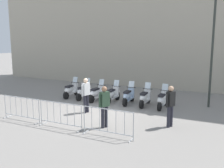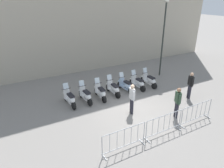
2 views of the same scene
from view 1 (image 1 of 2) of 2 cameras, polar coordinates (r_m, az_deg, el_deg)
name	(u,v)px [view 1 (image 1 of 2)]	position (r m, az deg, el deg)	size (l,w,h in m)	color
ground_plane	(92,112)	(12.52, -4.58, -6.50)	(120.00, 120.00, 0.00)	gray
motorcycle_0	(71,90)	(15.86, -9.51, -1.44)	(0.57, 1.73, 1.24)	black
motorcycle_1	(83,92)	(15.27, -6.64, -1.81)	(0.56, 1.73, 1.24)	black
motorcycle_2	(97,93)	(14.71, -3.58, -2.20)	(0.56, 1.72, 1.24)	black
motorcycle_3	(112,95)	(14.35, 0.07, -2.49)	(0.56, 1.73, 1.24)	black
motorcycle_4	(128,96)	(13.97, 3.76, -2.84)	(0.58, 1.72, 1.24)	black
motorcycle_5	(145,98)	(13.62, 7.56, -3.24)	(0.56, 1.73, 1.24)	black
motorcycle_6	(162,100)	(13.32, 11.54, -3.65)	(0.56, 1.73, 1.24)	black
barrier_segment_0	(22,109)	(11.82, -20.17, -5.43)	(2.09, 0.53, 1.07)	#B2B5B7
barrier_segment_1	(61,115)	(10.39, -11.81, -7.08)	(2.09, 0.53, 1.07)	#B2B5B7
barrier_segment_2	(108,123)	(9.26, -1.02, -8.98)	(2.09, 0.53, 1.07)	#B2B5B7
street_lamp	(213,41)	(13.99, 22.28, 9.12)	(0.36, 0.36, 5.83)	#2D332D
officer_near_row_end	(104,104)	(10.07, -1.76, -4.73)	(0.34, 0.51, 1.73)	#23232D
officer_mid_plaza	(170,104)	(10.42, 13.35, -4.50)	(0.33, 0.52, 1.73)	#23232D
officer_by_barriers	(86,93)	(12.24, -6.05, -2.16)	(0.29, 0.54, 1.73)	#23232D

